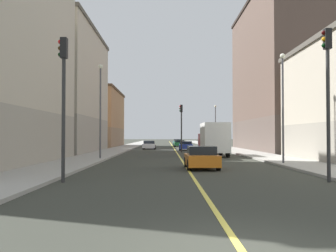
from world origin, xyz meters
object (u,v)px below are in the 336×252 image
Objects in this scene: traffic_light_left_near at (328,84)px; car_orange at (201,158)px; street_lamp_left_far at (215,121)px; building_left_mid at (282,75)px; building_right_midblock at (58,91)px; street_lamp_left_near at (283,97)px; box_truck at (214,139)px; building_right_distant at (93,119)px; traffic_light_median_far at (181,121)px; car_blue at (186,146)px; car_green at (179,143)px; traffic_light_right_near at (63,89)px; car_teal at (178,143)px; street_lamp_right_near at (100,102)px; car_white at (149,145)px.

traffic_light_left_near reaches higher than car_orange.
traffic_light_left_near is at bearing -91.31° from street_lamp_left_far.
building_right_midblock is (-28.79, -4.66, -2.68)m from building_left_mid.
box_truck is at bearing 107.22° from street_lamp_left_near.
building_right_distant is (-28.79, 17.47, -5.06)m from building_left_mid.
car_blue is at bearing 82.24° from traffic_light_median_far.
car_green is 0.65× the size of box_truck.
traffic_light_left_near is at bearing -83.08° from car_blue.
box_truck is (9.21, 20.44, -2.38)m from traffic_light_right_near.
traffic_light_median_far reaches higher than car_blue.
car_green is at bearing -89.64° from car_teal.
traffic_light_median_far is 0.76× the size of street_lamp_left_near.
building_right_midblock is 1.04× the size of building_right_distant.
building_right_distant is 3.22× the size of traffic_light_median_far.
building_right_distant is (-0.00, 22.12, -2.38)m from building_right_midblock.
building_left_mid is at bearing 41.63° from street_lamp_right_near.
traffic_light_right_near is 1.38× the size of car_green.
car_green is at bearing 69.38° from car_white.
car_green is at bearing 94.00° from box_truck.
traffic_light_right_near is 1.10× the size of traffic_light_median_far.
car_orange is at bearing -98.93° from street_lamp_left_far.
traffic_light_right_near is 29.55m from traffic_light_median_far.
car_blue is at bearing -120.93° from street_lamp_left_far.
building_right_distant is 22.79m from car_blue.
car_orange reaches higher than car_teal.
street_lamp_right_near is 1.94× the size of car_blue.
building_left_mid is 3.53× the size of street_lamp_left_far.
car_blue is 1.03× the size of car_orange.
street_lamp_left_near is at bearing -42.81° from building_right_midblock.
street_lamp_left_near is 1.87× the size of car_blue.
traffic_light_right_near reaches higher than car_orange.
car_teal is 22.95m from car_blue.
building_right_distant is 47.38m from car_orange.
street_lamp_left_far is at bearing 81.90° from box_truck.
traffic_light_left_near is at bearing -84.95° from car_green.
building_left_mid is 29.61m from car_teal.
car_white is at bearing 109.59° from street_lamp_left_near.
street_lamp_left_far is at bearing 74.13° from traffic_light_right_near.
traffic_light_right_near is at bearing -143.14° from street_lamp_left_near.
traffic_light_right_near is 0.83× the size of street_lamp_left_near.
traffic_light_left_near is 1.70× the size of car_white.
box_truck is at bearing -59.97° from building_right_distant.
traffic_light_median_far is 1.42× the size of car_blue.
traffic_light_left_near is 1.71× the size of car_orange.
car_white is 0.98× the size of car_blue.
street_lamp_left_far is at bearing 35.79° from building_right_midblock.
traffic_light_left_near is 0.89× the size of street_lamp_left_near.
box_truck is at bearing -98.10° from street_lamp_left_far.
traffic_light_median_far is 1.40× the size of car_teal.
traffic_light_left_near is 11.60m from traffic_light_right_near.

